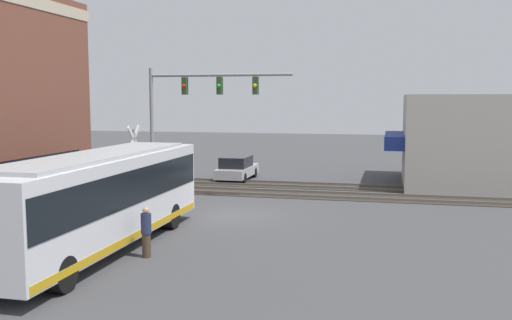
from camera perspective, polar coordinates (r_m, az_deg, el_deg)
name	(u,v)px	position (r m, az deg, el deg)	size (l,w,h in m)	color
ground_plane	(234,215)	(25.47, -2.24, -5.54)	(120.00, 120.00, 0.00)	#424244
shop_building	(465,140)	(36.62, 20.19, 1.91)	(9.22, 8.46, 5.39)	#B2ADA3
city_bus	(100,197)	(19.97, -15.38, -3.63)	(11.74, 2.59, 3.33)	silver
traffic_signal_gantry	(193,101)	(30.08, -6.31, 5.89)	(0.42, 7.70, 6.77)	gray
crossing_signal	(134,154)	(30.17, -12.09, 0.57)	(1.41, 1.18, 3.81)	gray
rail_track_near	(263,193)	(31.18, 0.73, -3.32)	(2.60, 60.00, 0.15)	#332D28
rail_track_far	(275,185)	(34.27, 1.91, -2.47)	(2.60, 60.00, 0.15)	#332D28
parked_car_silver	(237,169)	(36.33, -1.93, -0.90)	(4.48, 1.82, 1.53)	#B7B7BC
pedestrian_near_bus	(146,232)	(19.00, -10.93, -7.06)	(0.34, 0.34, 1.67)	#473828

